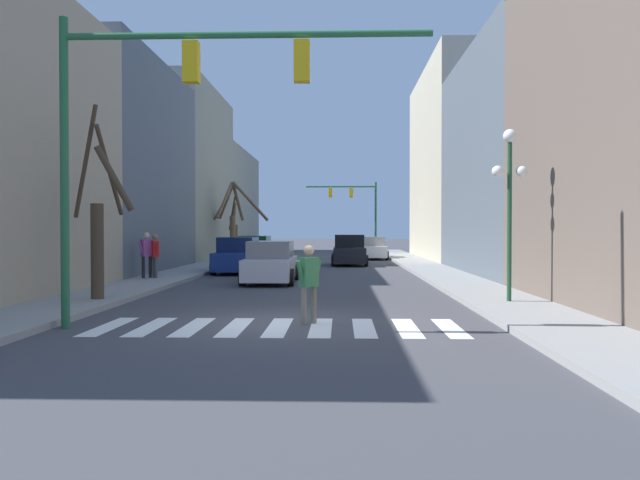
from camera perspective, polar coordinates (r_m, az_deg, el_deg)
ground_plane at (r=13.98m, az=-3.54°, el=-7.50°), size 240.00×240.00×0.00m
sidewalk_left at (r=15.61m, az=-25.35°, el=-6.43°), size 2.26×90.00×0.15m
sidewalk_right at (r=14.61m, az=19.87°, el=-6.89°), size 2.26×90.00×0.15m
building_row_left at (r=37.15m, az=-15.80°, el=5.36°), size 6.00×54.92×11.34m
building_row_right at (r=31.91m, az=17.66°, el=7.27°), size 6.00×42.84×12.80m
crosswalk_stripes at (r=13.26m, az=-3.84°, el=-7.96°), size 7.65×2.60×0.01m
traffic_signal_near at (r=13.48m, az=-13.46°, el=12.32°), size 7.68×0.28×6.44m
traffic_signal_far at (r=54.78m, az=3.28°, el=3.51°), size 6.19×0.28×6.21m
street_lamp_right_corner at (r=17.37m, az=16.95°, el=5.27°), size 0.95×0.36×4.57m
car_parked_right_near at (r=35.74m, az=-5.97°, el=-1.07°), size 1.96×4.66×1.69m
car_driving_toward_lane at (r=24.05m, az=-4.53°, el=-2.14°), size 1.99×4.40×1.61m
car_parked_left_near at (r=35.99m, az=2.69°, el=-1.01°), size 2.04×4.52×1.75m
car_at_intersection at (r=29.71m, az=-7.48°, el=-1.48°), size 2.05×4.52×1.69m
car_parked_right_mid at (r=43.17m, az=4.77°, el=-0.79°), size 2.08×4.44×1.55m
pedestrian_near_right_corner at (r=25.49m, az=-15.56°, el=-0.97°), size 0.59×0.63×1.79m
pedestrian_waiting_at_curb at (r=25.43m, az=-14.86°, el=-1.06°), size 0.47×0.68×1.73m
pedestrian_crossing_street at (r=13.57m, az=-1.03°, el=-3.45°), size 0.59×0.58×1.72m
street_tree_left_mid at (r=40.10m, az=-7.88°, el=1.95°), size 3.66×3.01×5.00m
street_tree_left_far at (r=41.67m, az=-7.80°, el=0.69°), size 0.74×1.54×4.12m
street_tree_right_near at (r=18.35m, az=-19.50°, el=1.43°), size 2.06×2.28×5.36m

